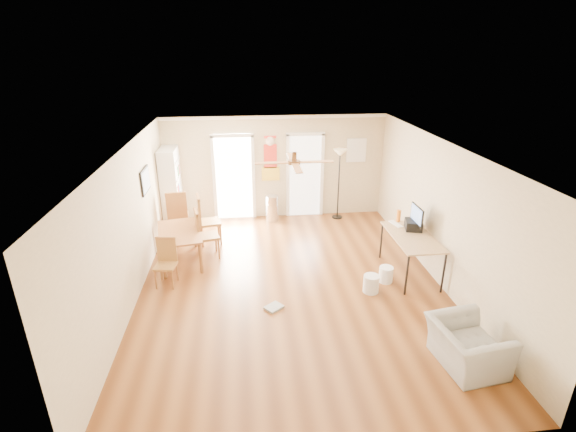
{
  "coord_description": "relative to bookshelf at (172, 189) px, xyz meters",
  "views": [
    {
      "loc": [
        -0.81,
        -6.75,
        4.14
      ],
      "look_at": [
        0.0,
        0.6,
        1.15
      ],
      "focal_mm": 26.25,
      "sensor_mm": 36.0,
      "label": 1
    }
  ],
  "objects": [
    {
      "name": "bookshelf",
      "position": [
        0.0,
        0.0,
        0.0
      ],
      "size": [
        0.65,
        0.96,
        1.95
      ],
      "primitive_type": null,
      "rotation": [
        0.0,
        0.0,
        0.32
      ],
      "color": "silver",
      "rests_on": "floor"
    },
    {
      "name": "crown_molding",
      "position": [
        2.54,
        -3.08,
        1.59
      ],
      "size": [
        5.5,
        7.0,
        0.08
      ],
      "primitive_type": null,
      "color": "white",
      "rests_on": "wall_back"
    },
    {
      "name": "keyboard",
      "position": [
        4.74,
        -2.33,
        -0.16
      ],
      "size": [
        0.21,
        0.38,
        0.01
      ],
      "primitive_type": "cube",
      "rotation": [
        0.0,
        0.0,
        0.26
      ],
      "color": "white",
      "rests_on": "computer_desk"
    },
    {
      "name": "ceiling_fan",
      "position": [
        2.54,
        -3.38,
        1.46
      ],
      "size": [
        1.24,
        1.24,
        0.2
      ],
      "primitive_type": null,
      "color": "#593819",
      "rests_on": "ceiling"
    },
    {
      "name": "imac",
      "position": [
        5.01,
        -2.67,
        0.09
      ],
      "size": [
        0.16,
        0.54,
        0.5
      ],
      "primitive_type": null,
      "rotation": [
        0.0,
        0.0,
        -0.16
      ],
      "color": "black",
      "rests_on": "computer_desk"
    },
    {
      "name": "wall_front",
      "position": [
        2.54,
        -6.58,
        0.33
      ],
      "size": [
        5.5,
        0.04,
        2.6
      ],
      "primitive_type": null,
      "color": "beige",
      "rests_on": "floor"
    },
    {
      "name": "ceiling",
      "position": [
        2.54,
        -3.08,
        1.63
      ],
      "size": [
        5.5,
        7.0,
        0.0
      ],
      "primitive_type": null,
      "color": "silver",
      "rests_on": "floor"
    },
    {
      "name": "bathroom_doorway",
      "position": [
        3.29,
        0.4,
        0.08
      ],
      "size": [
        0.8,
        0.1,
        2.1
      ],
      "primitive_type": null,
      "color": "white",
      "rests_on": "wall_back"
    },
    {
      "name": "orange_bottle",
      "position": [
        4.84,
        -2.19,
        -0.04
      ],
      "size": [
        0.09,
        0.09,
        0.25
      ],
      "primitive_type": "cylinder",
      "rotation": [
        0.0,
        0.0,
        0.09
      ],
      "color": "orange",
      "rests_on": "computer_desk"
    },
    {
      "name": "dining_chair_right_b",
      "position": [
        0.94,
        -1.74,
        -0.45
      ],
      "size": [
        0.52,
        0.52,
        1.05
      ],
      "primitive_type": null,
      "rotation": [
        0.0,
        0.0,
        1.79
      ],
      "color": "#986131",
      "rests_on": "floor"
    },
    {
      "name": "floor_cloth",
      "position": [
        2.15,
        -3.8,
        -0.95
      ],
      "size": [
        0.36,
        0.35,
        0.04
      ],
      "primitive_type": "cube",
      "rotation": [
        0.0,
        0.0,
        0.68
      ],
      "color": "gray",
      "rests_on": "floor"
    },
    {
      "name": "wall_back",
      "position": [
        2.54,
        0.42,
        0.33
      ],
      "size": [
        5.5,
        0.04,
        2.6
      ],
      "primitive_type": null,
      "color": "beige",
      "rests_on": "floor"
    },
    {
      "name": "floor",
      "position": [
        2.54,
        -3.08,
        -0.97
      ],
      "size": [
        7.0,
        7.0,
        0.0
      ],
      "primitive_type": "plane",
      "color": "brown",
      "rests_on": "ground"
    },
    {
      "name": "dining_chair_right_a",
      "position": [
        0.94,
        -1.05,
        -0.41
      ],
      "size": [
        0.54,
        0.54,
        1.13
      ],
      "primitive_type": null,
      "rotation": [
        0.0,
        0.0,
        1.75
      ],
      "color": "olive",
      "rests_on": "floor"
    },
    {
      "name": "ac_grille",
      "position": [
        4.59,
        0.39,
        0.73
      ],
      "size": [
        0.5,
        0.04,
        0.6
      ],
      "primitive_type": "cube",
      "color": "white",
      "rests_on": "wall_back"
    },
    {
      "name": "wall_left",
      "position": [
        -0.21,
        -3.08,
        0.33
      ],
      "size": [
        0.04,
        7.0,
        2.6
      ],
      "primitive_type": null,
      "color": "beige",
      "rests_on": "floor"
    },
    {
      "name": "trash_can",
      "position": [
        2.41,
        0.08,
        -0.64
      ],
      "size": [
        0.39,
        0.39,
        0.67
      ],
      "primitive_type": "cylinder",
      "rotation": [
        0.0,
        0.0,
        0.29
      ],
      "color": "silver",
      "rests_on": "floor"
    },
    {
      "name": "dining_chair_near",
      "position": [
        0.23,
        -2.82,
        -0.52
      ],
      "size": [
        0.42,
        0.42,
        0.9
      ],
      "primitive_type": null,
      "rotation": [
        0.0,
        0.0,
        -0.14
      ],
      "color": "#9E6D33",
      "rests_on": "floor"
    },
    {
      "name": "framed_poster",
      "position": [
        -0.19,
        -1.68,
        0.73
      ],
      "size": [
        0.04,
        0.66,
        0.48
      ],
      "primitive_type": "cube",
      "color": "black",
      "rests_on": "wall_left"
    },
    {
      "name": "armchair",
      "position": [
        4.69,
        -5.44,
        -0.66
      ],
      "size": [
        0.96,
        1.07,
        0.63
      ],
      "primitive_type": "imported",
      "rotation": [
        0.0,
        0.0,
        1.7
      ],
      "color": "#9B9B96",
      "rests_on": "floor"
    },
    {
      "name": "computer_desk",
      "position": [
        4.86,
        -2.9,
        -0.57
      ],
      "size": [
        0.76,
        1.51,
        0.81
      ],
      "primitive_type": null,
      "color": "tan",
      "rests_on": "floor"
    },
    {
      "name": "dining_table",
      "position": [
        0.39,
        -1.89,
        -0.64
      ],
      "size": [
        1.05,
        1.48,
        0.68
      ],
      "primitive_type": null,
      "rotation": [
        0.0,
        0.0,
        0.18
      ],
      "color": "#A66835",
      "rests_on": "floor"
    },
    {
      "name": "printer",
      "position": [
        4.99,
        -2.6,
        -0.07
      ],
      "size": [
        0.38,
        0.42,
        0.18
      ],
      "primitive_type": "cube",
      "rotation": [
        0.0,
        0.0,
        -0.24
      ],
      "color": "black",
      "rests_on": "computer_desk"
    },
    {
      "name": "wall_right",
      "position": [
        5.29,
        -3.08,
        0.33
      ],
      "size": [
        0.04,
        7.0,
        2.6
      ],
      "primitive_type": null,
      "color": "beige",
      "rests_on": "floor"
    },
    {
      "name": "dining_chair_far",
      "position": [
        0.18,
        -0.56,
        -0.42
      ],
      "size": [
        0.51,
        0.51,
        1.11
      ],
      "primitive_type": null,
      "rotation": [
        0.0,
        0.0,
        3.26
      ],
      "color": "#A36134",
      "rests_on": "floor"
    },
    {
      "name": "torchiere_lamp",
      "position": [
        4.11,
        0.1,
        -0.07
      ],
      "size": [
        0.36,
        0.36,
        1.8
      ],
      "primitive_type": null,
      "rotation": [
        0.0,
        0.0,
        -0.07
      ],
      "color": "black",
      "rests_on": "floor"
    },
    {
      "name": "kitchen_doorway",
      "position": [
        1.49,
        0.4,
        0.08
      ],
      "size": [
        0.9,
        0.1,
        2.1
      ],
      "primitive_type": null,
      "color": "white",
      "rests_on": "wall_back"
    },
    {
      "name": "wastebasket_a",
      "position": [
        4.32,
        -3.15,
        -0.82
      ],
      "size": [
        0.32,
        0.32,
        0.3
      ],
      "primitive_type": "cylinder",
      "rotation": [
        0.0,
        0.0,
        0.26
      ],
      "color": "white",
      "rests_on": "floor"
    },
    {
      "name": "wall_decal",
      "position": [
        2.41,
        0.4,
        0.58
      ],
      "size": [
        0.46,
        0.03,
        1.1
      ],
      "primitive_type": "cube",
      "color": "red",
      "rests_on": "wall_back"
    },
    {
      "name": "wastebasket_b",
      "position": [
        3.94,
        -3.47,
        -0.81
      ],
      "size": [
        0.31,
        0.31,
        0.33
      ],
      "primitive_type": "cylinder",
      "rotation": [
        0.0,
        0.0,
        0.11
      ],
      "color": "silver",
      "rests_on": "floor"
    }
  ]
}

